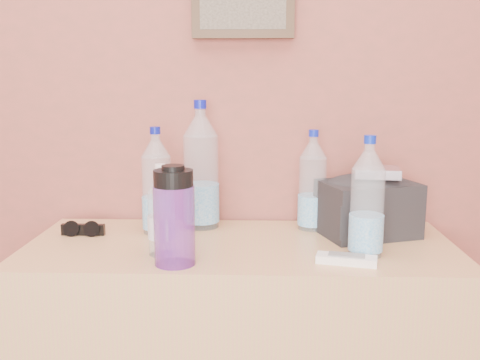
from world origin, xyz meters
The scene contains 10 objects.
pet_large_a centered at (-0.10, 1.84, 0.86)m, with size 0.08×0.08×0.31m.
pet_large_b centered at (0.02, 1.90, 0.89)m, with size 0.10×0.10×0.38m.
pet_large_c centered at (0.35, 1.89, 0.85)m, with size 0.08×0.08×0.29m.
pet_large_d centered at (0.46, 1.65, 0.85)m, with size 0.08×0.08×0.30m.
pet_small centered at (-0.05, 1.64, 0.82)m, with size 0.07×0.07×0.23m.
nalgene_bottle centered at (-0.01, 1.57, 0.84)m, with size 0.10×0.10×0.24m.
sunglasses centered at (-0.31, 1.80, 0.74)m, with size 0.12×0.05×0.03m, color black, non-canonical shape.
ac_remote centered at (0.40, 1.59, 0.73)m, with size 0.14×0.05×0.02m, color white.
toiletry_bag centered at (0.50, 1.84, 0.81)m, with size 0.25×0.18×0.17m, color black, non-canonical shape.
foil_packet centered at (0.52, 1.81, 0.91)m, with size 0.12×0.10×0.03m, color silver.
Camera 1 is at (0.19, 0.35, 1.16)m, focal length 40.00 mm.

